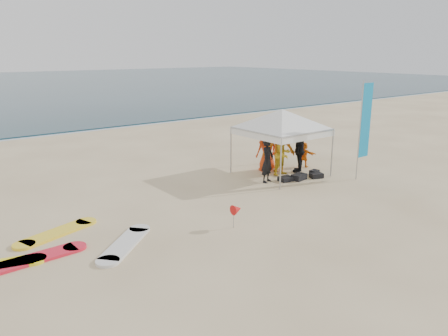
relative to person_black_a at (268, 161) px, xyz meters
name	(u,v)px	position (x,y,z in m)	size (l,w,h in m)	color
ground	(273,237)	(-3.21, -3.66, -0.80)	(120.00, 120.00, 0.00)	beige
shoreline_foam	(52,134)	(-3.21, 14.54, -0.79)	(160.00, 1.20, 0.01)	silver
person_black_a	(268,161)	(0.00, 0.00, 0.00)	(0.58, 0.38, 1.59)	black
person_yellow	(283,154)	(1.12, 0.33, 0.01)	(0.78, 0.61, 1.61)	gold
person_orange_a	(279,147)	(1.34, 0.78, 0.18)	(1.26, 0.72, 1.95)	#CB6712
person_black_b	(300,150)	(1.93, 0.26, 0.07)	(1.02, 0.42, 1.73)	black
person_orange_b	(267,148)	(1.05, 1.16, 0.10)	(0.88, 0.57, 1.79)	red
person_seated	(304,155)	(2.65, 0.66, -0.28)	(0.95, 0.30, 1.03)	orange
canopy_tent	(282,109)	(1.07, 0.42, 1.70)	(3.80, 3.80, 2.87)	#A5A5A8
feather_flag	(365,122)	(3.06, -1.79, 1.32)	(0.61, 0.04, 3.60)	#A5A5A8
marker_pennant	(237,209)	(-3.51, -2.56, -0.30)	(0.28, 0.28, 0.64)	#A5A5A8
gear_pile	(302,176)	(1.27, -0.51, -0.70)	(1.87, 0.86, 0.22)	black
surfboard_spread	(15,261)	(-8.75, -1.14, -0.76)	(6.09, 3.05, 0.07)	red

